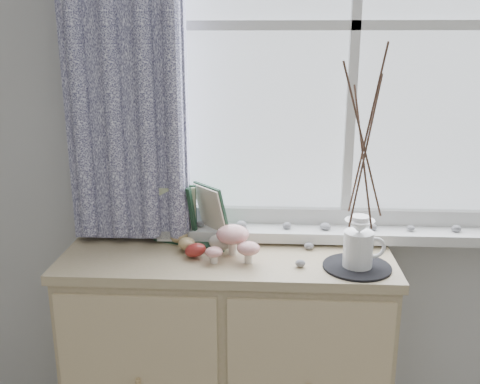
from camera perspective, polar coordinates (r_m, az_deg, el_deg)
The scene contains 8 objects.
sideboard at distance 2.15m, azimuth -1.32°, elevation -17.14°, with size 1.20×0.45×0.85m.
botanical_book at distance 2.00m, azimuth -5.15°, elevation -2.51°, with size 0.34×0.13×0.24m, color #1C3A28, non-canonical shape.
toadstool_cluster at distance 1.91m, azimuth -0.63°, elevation -5.15°, with size 0.19×0.17×0.11m.
wooden_eggs at distance 1.98m, azimuth -5.69°, elevation -5.47°, with size 0.14×0.18×0.08m.
songbird_figurine at distance 1.98m, azimuth -2.16°, elevation -5.31°, with size 0.13×0.06×0.07m, color white, non-canonical shape.
crocheted_doily at distance 1.89m, azimuth 12.36°, elevation -7.80°, with size 0.23×0.23×0.01m, color black.
twig_pitcher at distance 1.76m, azimuth 13.20°, elevation 5.15°, with size 0.29×0.29×0.76m.
sideboard_pebbles at distance 1.92m, azimuth 8.95°, elevation -6.88°, with size 0.26×0.19×0.02m.
Camera 1 is at (-0.00, -0.05, 1.61)m, focal length 40.00 mm.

